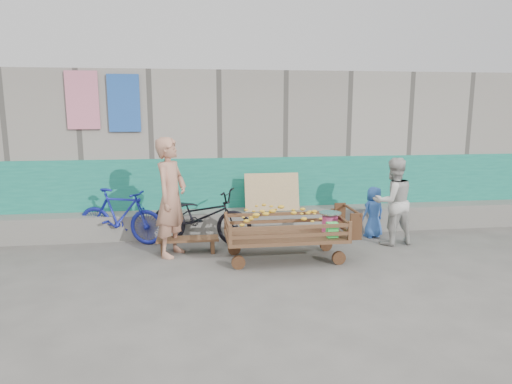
{
  "coord_description": "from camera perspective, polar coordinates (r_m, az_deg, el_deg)",
  "views": [
    {
      "loc": [
        -1.13,
        -5.86,
        2.32
      ],
      "look_at": [
        -0.14,
        1.2,
        1.0
      ],
      "focal_mm": 32.0,
      "sensor_mm": 36.0,
      "label": 1
    }
  ],
  "objects": [
    {
      "name": "woman",
      "position": [
        8.11,
        16.73,
        -1.13
      ],
      "size": [
        0.8,
        0.66,
        1.5
      ],
      "primitive_type": "imported",
      "rotation": [
        0.0,
        0.0,
        3.28
      ],
      "color": "beige",
      "rests_on": "ground"
    },
    {
      "name": "building_wall",
      "position": [
        10.01,
        -1.49,
        5.59
      ],
      "size": [
        12.0,
        3.5,
        3.0
      ],
      "color": "gray",
      "rests_on": "ground"
    },
    {
      "name": "banana_cart",
      "position": [
        7.0,
        3.4,
        -3.97
      ],
      "size": [
        1.99,
        0.91,
        0.85
      ],
      "color": "#4F2F1D",
      "rests_on": "ground"
    },
    {
      "name": "ground",
      "position": [
        6.41,
        2.77,
        -10.76
      ],
      "size": [
        80.0,
        80.0,
        0.0
      ],
      "primitive_type": "plane",
      "color": "#52504B",
      "rests_on": "ground"
    },
    {
      "name": "child",
      "position": [
        8.51,
        14.47,
        -2.44
      ],
      "size": [
        0.52,
        0.43,
        0.93
      ],
      "primitive_type": "imported",
      "rotation": [
        0.0,
        0.0,
        3.47
      ],
      "color": "#2E5DB6",
      "rests_on": "ground"
    },
    {
      "name": "bench",
      "position": [
        7.51,
        -8.53,
        -6.18
      ],
      "size": [
        0.99,
        0.3,
        0.25
      ],
      "color": "#4F2F1D",
      "rests_on": "ground"
    },
    {
      "name": "bicycle_dark",
      "position": [
        7.93,
        -6.88,
        -3.01
      ],
      "size": [
        1.93,
        1.3,
        0.96
      ],
      "primitive_type": "imported",
      "rotation": [
        0.0,
        0.0,
        1.17
      ],
      "color": "black",
      "rests_on": "ground"
    },
    {
      "name": "vendor_man",
      "position": [
        7.26,
        -10.57,
        -0.66
      ],
      "size": [
        0.7,
        0.81,
        1.88
      ],
      "primitive_type": "imported",
      "rotation": [
        0.0,
        0.0,
        1.13
      ],
      "color": "tan",
      "rests_on": "ground"
    },
    {
      "name": "bicycle_blue",
      "position": [
        8.22,
        -16.58,
        -2.9
      ],
      "size": [
        1.65,
        0.99,
        0.96
      ],
      "primitive_type": "imported",
      "rotation": [
        0.0,
        0.0,
        1.2
      ],
      "color": "navy",
      "rests_on": "ground"
    }
  ]
}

